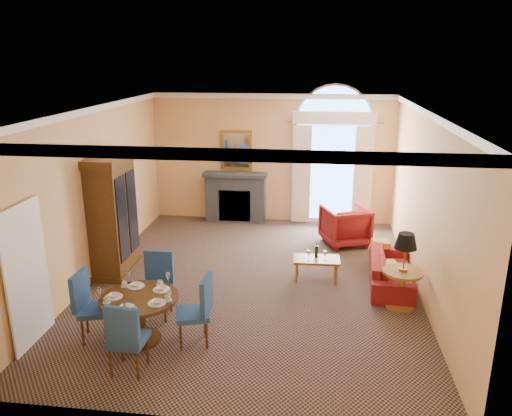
# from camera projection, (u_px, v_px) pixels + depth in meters

# --- Properties ---
(ground) EXTENTS (7.50, 7.50, 0.00)m
(ground) POSITION_uv_depth(u_px,v_px,m) (253.00, 282.00, 9.38)
(ground) COLOR #121F39
(ground) RESTS_ON ground
(room_envelope) EXTENTS (6.04, 7.52, 3.45)m
(room_envelope) POSITION_uv_depth(u_px,v_px,m) (256.00, 143.00, 9.28)
(room_envelope) COLOR #F3BA74
(room_envelope) RESTS_ON ground
(armoire) EXTENTS (0.66, 1.18, 2.31)m
(armoire) POSITION_uv_depth(u_px,v_px,m) (113.00, 217.00, 9.52)
(armoire) COLOR #3D230D
(armoire) RESTS_ON ground
(dining_table) EXTENTS (1.14, 1.14, 0.92)m
(dining_table) POSITION_uv_depth(u_px,v_px,m) (140.00, 308.00, 7.29)
(dining_table) COLOR #3D230D
(dining_table) RESTS_ON ground
(dining_chair_north) EXTENTS (0.49, 0.50, 1.06)m
(dining_chair_north) POSITION_uv_depth(u_px,v_px,m) (157.00, 280.00, 8.06)
(dining_chair_north) COLOR navy
(dining_chair_north) RESTS_ON ground
(dining_chair_south) EXTENTS (0.51, 0.52, 1.06)m
(dining_chair_south) POSITION_uv_depth(u_px,v_px,m) (125.00, 335.00, 6.47)
(dining_chair_south) COLOR navy
(dining_chair_south) RESTS_ON ground
(dining_chair_east) EXTENTS (0.59, 0.59, 1.06)m
(dining_chair_east) POSITION_uv_depth(u_px,v_px,m) (199.00, 306.00, 7.21)
(dining_chair_east) COLOR navy
(dining_chair_east) RESTS_ON ground
(dining_chair_west) EXTENTS (0.58, 0.58, 1.06)m
(dining_chair_west) POSITION_uv_depth(u_px,v_px,m) (88.00, 302.00, 7.35)
(dining_chair_west) COLOR navy
(dining_chair_west) RESTS_ON ground
(sofa) EXTENTS (0.88, 1.95, 0.56)m
(sofa) POSITION_uv_depth(u_px,v_px,m) (391.00, 270.00, 9.22)
(sofa) COLOR maroon
(sofa) RESTS_ON ground
(armchair) EXTENTS (1.21, 1.22, 0.87)m
(armchair) POSITION_uv_depth(u_px,v_px,m) (345.00, 225.00, 11.16)
(armchair) COLOR maroon
(armchair) RESTS_ON ground
(coffee_table) EXTENTS (0.88, 0.51, 0.74)m
(coffee_table) POSITION_uv_depth(u_px,v_px,m) (317.00, 260.00, 9.34)
(coffee_table) COLOR olive
(coffee_table) RESTS_ON ground
(side_table) EXTENTS (0.67, 0.67, 1.30)m
(side_table) POSITION_uv_depth(u_px,v_px,m) (404.00, 263.00, 8.20)
(side_table) COLOR olive
(side_table) RESTS_ON ground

